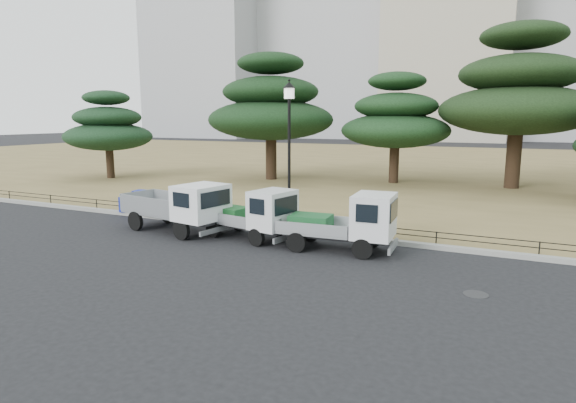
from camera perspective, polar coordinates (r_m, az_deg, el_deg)
The scene contains 14 objects.
ground at distance 15.49m, azimuth -3.14°, elevation -5.90°, with size 220.00×220.00×0.00m, color black.
lawn at distance 44.49m, azimuth 15.79°, elevation 4.18°, with size 120.00×56.00×0.15m, color olive.
curb at distance 17.73m, azimuth 0.82°, elevation -3.59°, with size 120.00×0.25×0.16m, color gray.
truck_large at distance 18.24m, azimuth -12.76°, elevation -0.37°, with size 4.52×2.41×1.87m.
truck_kei_front at distance 16.81m, azimuth -4.07°, elevation -1.50°, with size 3.63×2.08×1.81m.
truck_kei_rear at distance 15.39m, azimuth 6.85°, elevation -2.44°, with size 3.69×1.77×1.89m.
street_lamp at distance 17.67m, azimuth 0.14°, elevation 8.42°, with size 0.48×0.48×5.34m.
pipe_fence at distance 17.78m, azimuth 1.02°, elevation -2.36°, with size 38.00×0.04×0.40m.
tarp_pile at distance 22.17m, azimuth -17.15°, elevation -0.11°, with size 1.61×1.32×0.95m.
manhole at distance 12.66m, azimuth 21.37°, elevation -10.21°, with size 0.60×0.60×0.01m, color #2D2D30.
pine_west_far at distance 34.94m, azimuth -20.56°, elevation 8.16°, with size 5.81×5.81×5.87m.
pine_west_near at distance 32.09m, azimuth -2.05°, elevation 11.09°, with size 8.22×8.22×8.22m.
pine_center_left at distance 31.04m, azimuth 12.64°, elevation 9.46°, with size 6.73×6.73×6.85m.
pine_center_right at distance 30.92m, azimuth 25.66°, elevation 11.42°, with size 8.79×8.79×9.32m.
Camera 1 is at (7.05, -13.13, 4.21)m, focal length 30.00 mm.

